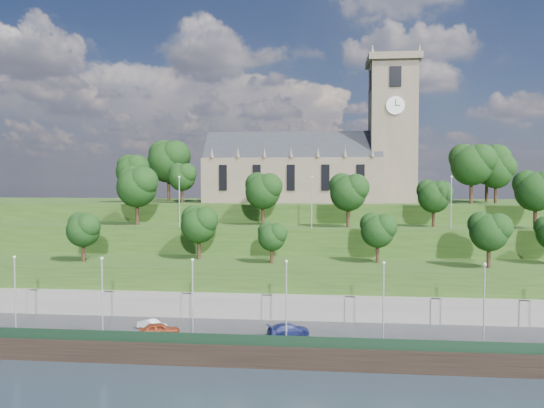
# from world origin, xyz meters

# --- Properties ---
(ground) EXTENTS (320.00, 320.00, 0.00)m
(ground) POSITION_xyz_m (0.00, 0.00, 0.00)
(ground) COLOR #1C242D
(ground) RESTS_ON ground
(promenade) EXTENTS (160.00, 12.00, 2.00)m
(promenade) POSITION_xyz_m (0.00, 6.00, 1.00)
(promenade) COLOR #2D2D30
(promenade) RESTS_ON ground
(quay_wall) EXTENTS (160.00, 0.50, 2.20)m
(quay_wall) POSITION_xyz_m (0.00, -0.05, 1.10)
(quay_wall) COLOR black
(quay_wall) RESTS_ON ground
(fence) EXTENTS (160.00, 0.10, 1.20)m
(fence) POSITION_xyz_m (0.00, 0.60, 2.60)
(fence) COLOR black
(fence) RESTS_ON promenade
(retaining_wall) EXTENTS (160.00, 2.10, 5.00)m
(retaining_wall) POSITION_xyz_m (0.00, 11.97, 2.50)
(retaining_wall) COLOR slate
(retaining_wall) RESTS_ON ground
(embankment_lower) EXTENTS (160.00, 12.00, 8.00)m
(embankment_lower) POSITION_xyz_m (0.00, 18.00, 4.00)
(embankment_lower) COLOR #243F15
(embankment_lower) RESTS_ON ground
(embankment_upper) EXTENTS (160.00, 10.00, 12.00)m
(embankment_upper) POSITION_xyz_m (0.00, 29.00, 6.00)
(embankment_upper) COLOR #243F15
(embankment_upper) RESTS_ON ground
(hilltop) EXTENTS (160.00, 32.00, 15.00)m
(hilltop) POSITION_xyz_m (0.00, 50.00, 7.50)
(hilltop) COLOR #243F15
(hilltop) RESTS_ON ground
(church) EXTENTS (38.60, 12.35, 27.60)m
(church) POSITION_xyz_m (0.79, 45.98, 22.52)
(church) COLOR brown
(church) RESTS_ON hilltop
(trees_lower) EXTENTS (66.91, 8.86, 7.46)m
(trees_lower) POSITION_xyz_m (1.19, 18.09, 12.59)
(trees_lower) COLOR black
(trees_lower) RESTS_ON embankment_lower
(trees_upper) EXTENTS (65.89, 8.61, 9.32)m
(trees_upper) POSITION_xyz_m (0.89, 28.13, 17.74)
(trees_upper) COLOR black
(trees_upper) RESTS_ON embankment_upper
(trees_hilltop) EXTENTS (72.53, 16.04, 11.94)m
(trees_hilltop) POSITION_xyz_m (2.24, 45.62, 22.06)
(trees_hilltop) COLOR black
(trees_hilltop) RESTS_ON hilltop
(lamp_posts_promenade) EXTENTS (60.36, 0.36, 8.67)m
(lamp_posts_promenade) POSITION_xyz_m (-2.00, 2.50, 6.95)
(lamp_posts_promenade) COLOR #B2B2B7
(lamp_posts_promenade) RESTS_ON promenade
(lamp_posts_upper) EXTENTS (40.36, 0.36, 7.66)m
(lamp_posts_upper) POSITION_xyz_m (-0.00, 26.00, 16.44)
(lamp_posts_upper) COLOR #B2B2B7
(lamp_posts_upper) RESTS_ON embankment_upper
(car_left) EXTENTS (4.75, 3.19, 1.50)m
(car_left) POSITION_xyz_m (-15.83, 2.96, 2.75)
(car_left) COLOR maroon
(car_left) RESTS_ON promenade
(car_middle) EXTENTS (3.79, 2.53, 1.18)m
(car_middle) POSITION_xyz_m (-17.41, 5.33, 2.59)
(car_middle) COLOR silver
(car_middle) RESTS_ON promenade
(car_right) EXTENTS (5.03, 3.67, 1.35)m
(car_right) POSITION_xyz_m (-1.91, 4.70, 2.68)
(car_right) COLOR navy
(car_right) RESTS_ON promenade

